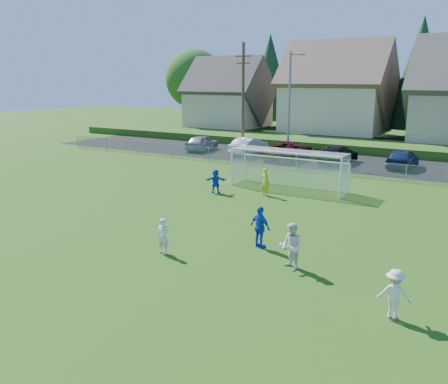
% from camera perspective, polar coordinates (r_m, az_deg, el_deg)
% --- Properties ---
extents(ground, '(160.00, 160.00, 0.00)m').
position_cam_1_polar(ground, '(17.82, -13.66, -9.55)').
color(ground, '#193D0C').
rests_on(ground, ground).
extents(asphalt_lot, '(60.00, 60.00, 0.00)m').
position_cam_1_polar(asphalt_lot, '(41.28, 14.21, 3.52)').
color(asphalt_lot, black).
rests_on(asphalt_lot, ground).
extents(grass_embankment, '(70.00, 6.00, 0.80)m').
position_cam_1_polar(grass_embankment, '(48.36, 16.91, 5.24)').
color(grass_embankment, '#1E420F').
rests_on(grass_embankment, ground).
extents(soccer_ball, '(0.22, 0.22, 0.22)m').
position_cam_1_polar(soccer_ball, '(19.94, 6.99, -6.40)').
color(soccer_ball, white).
rests_on(soccer_ball, ground).
extents(player_white_a, '(0.58, 0.42, 1.45)m').
position_cam_1_polar(player_white_a, '(19.16, -7.35, -5.30)').
color(player_white_a, silver).
rests_on(player_white_a, ground).
extents(player_white_b, '(1.08, 1.02, 1.76)m').
position_cam_1_polar(player_white_b, '(17.59, 8.15, -6.53)').
color(player_white_b, silver).
rests_on(player_white_b, ground).
extents(player_white_c, '(1.07, 0.75, 1.51)m').
position_cam_1_polar(player_white_c, '(14.96, 19.81, -11.45)').
color(player_white_c, silver).
rests_on(player_white_c, ground).
extents(player_blue_a, '(1.11, 0.71, 1.76)m').
position_cam_1_polar(player_blue_a, '(19.68, 4.38, -4.24)').
color(player_blue_a, blue).
rests_on(player_blue_a, ground).
extents(player_blue_b, '(1.42, 1.01, 1.47)m').
position_cam_1_polar(player_blue_b, '(29.06, -1.01, 1.33)').
color(player_blue_b, blue).
rests_on(player_blue_b, ground).
extents(goalkeeper, '(0.70, 0.57, 1.65)m').
position_cam_1_polar(goalkeeper, '(28.44, 5.02, 1.19)').
color(goalkeeper, '#BFD819').
rests_on(goalkeeper, ground).
extents(car_a, '(2.20, 4.55, 1.50)m').
position_cam_1_polar(car_a, '(46.51, -2.70, 5.93)').
color(car_a, gray).
rests_on(car_a, ground).
extents(car_b, '(1.70, 4.83, 1.59)m').
position_cam_1_polar(car_b, '(43.87, 3.01, 5.53)').
color(car_b, silver).
rests_on(car_b, ground).
extents(car_c, '(2.79, 5.84, 1.61)m').
position_cam_1_polar(car_c, '(41.69, 7.78, 5.02)').
color(car_c, '#4D0812').
rests_on(car_c, ground).
extents(car_d, '(2.43, 5.23, 1.48)m').
position_cam_1_polar(car_d, '(40.58, 13.51, 4.45)').
color(car_d, black).
rests_on(car_d, ground).
extents(car_e, '(1.98, 4.60, 1.55)m').
position_cam_1_polar(car_e, '(39.78, 20.71, 3.82)').
color(car_e, navy).
rests_on(car_e, ground).
extents(soccer_goal, '(7.42, 1.90, 2.50)m').
position_cam_1_polar(soccer_goal, '(30.38, 7.91, 3.45)').
color(soccer_goal, white).
rests_on(soccer_goal, ground).
extents(chainlink_fence, '(52.06, 0.06, 1.20)m').
position_cam_1_polar(chainlink_fence, '(36.02, 11.65, 3.25)').
color(chainlink_fence, gray).
rests_on(chainlink_fence, ground).
extents(streetlight, '(1.38, 0.18, 9.00)m').
position_cam_1_polar(streetlight, '(40.88, 7.92, 10.54)').
color(streetlight, slate).
rests_on(streetlight, ground).
extents(utility_pole, '(1.60, 0.26, 10.00)m').
position_cam_1_polar(utility_pole, '(43.99, 2.30, 11.25)').
color(utility_pole, '#473321').
rests_on(utility_pole, ground).
extents(houses_row, '(53.90, 11.45, 13.27)m').
position_cam_1_polar(houses_row, '(54.81, 21.50, 13.08)').
color(houses_row, tan).
rests_on(houses_row, ground).
extents(tree_row, '(65.98, 12.36, 13.80)m').
position_cam_1_polar(tree_row, '(61.14, 21.66, 12.62)').
color(tree_row, '#382616').
rests_on(tree_row, ground).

